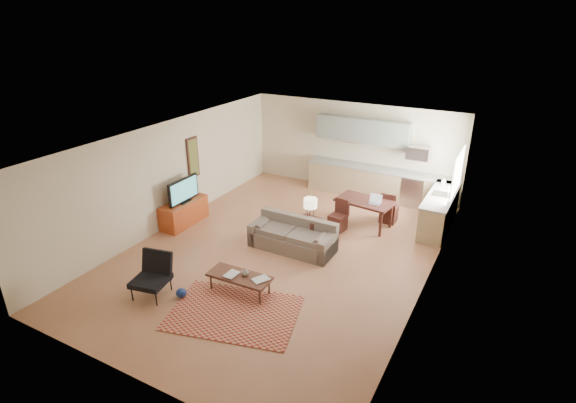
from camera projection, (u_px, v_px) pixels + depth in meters
The scene contains 25 objects.
room at pixel (282, 198), 9.95m from camera, with size 9.00×9.00×9.00m.
kitchen_counter_back at pixel (377, 183), 13.29m from camera, with size 4.26×0.64×0.92m, color tan, non-canonical shape.
kitchen_counter_right at pixel (439, 211), 11.45m from camera, with size 0.64×2.26×0.92m, color tan, non-canonical shape.
kitchen_range at pixel (414, 190), 12.81m from camera, with size 0.62×0.62×0.90m, color #A5A8AD.
kitchen_microwave at pixel (419, 153), 12.39m from camera, with size 0.62×0.40×0.35m, color #A5A8AD.
upper_cabinets at pixel (363, 130), 13.08m from camera, with size 2.80×0.34×0.70m, color gray.
window_right at pixel (458, 173), 10.89m from camera, with size 0.02×1.40×1.05m, color white.
wall_art_left at pixel (193, 158), 12.00m from camera, with size 0.06×0.42×1.10m, color olive, non-canonical shape.
triptych at pixel (351, 134), 13.45m from camera, with size 1.70×0.04×0.50m, color beige, non-canonical shape.
rug at pixel (234, 313), 8.34m from camera, with size 2.34×1.62×0.02m, color maroon.
sofa at pixel (292, 235), 10.45m from camera, with size 2.09×0.91×0.73m, color #675B50, non-canonical shape.
coffee_table at pixel (240, 283), 8.90m from camera, with size 1.29×0.51×0.39m, color #462519, non-canonical shape.
book_a at pixel (227, 273), 8.88m from camera, with size 0.25×0.32×0.03m, color maroon.
book_b at pixel (258, 277), 8.76m from camera, with size 0.35×0.39×0.02m, color navy.
vase at pixel (245, 272), 8.79m from camera, with size 0.19×0.19×0.16m, color black.
armchair at pixel (150, 277), 8.70m from camera, with size 0.74×0.74×0.85m, color black, non-canonical shape.
tv_credenza at pixel (184, 213), 11.71m from camera, with size 0.53×1.37×0.63m, color #953716, non-canonical shape.
tv at pixel (183, 190), 11.44m from camera, with size 0.11×1.06×0.63m, color black, non-canonical shape.
console_table at pixel (310, 231), 10.73m from camera, with size 0.56×0.37×0.65m, color #361814, non-canonical shape.
table_lamp at pixel (310, 208), 10.50m from camera, with size 0.32×0.32×0.52m, color beige, non-canonical shape.
dining_table at pixel (364, 213), 11.59m from camera, with size 1.41×0.81×0.72m, color #361814, non-canonical shape.
dining_chair_near at pixel (338, 215), 11.34m from camera, with size 0.39×0.40×0.81m, color #361814, non-canonical shape.
dining_chair_far at pixel (389, 207), 11.79m from camera, with size 0.41×0.43×0.85m, color #361814, non-canonical shape.
laptop at pixel (375, 200), 11.20m from camera, with size 0.30×0.23×0.23m, color #A5A8AD, non-canonical shape.
soap_bottle at pixel (444, 181), 11.87m from camera, with size 0.10×0.10×0.19m, color beige.
Camera 1 is at (4.48, -8.01, 5.20)m, focal length 28.00 mm.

